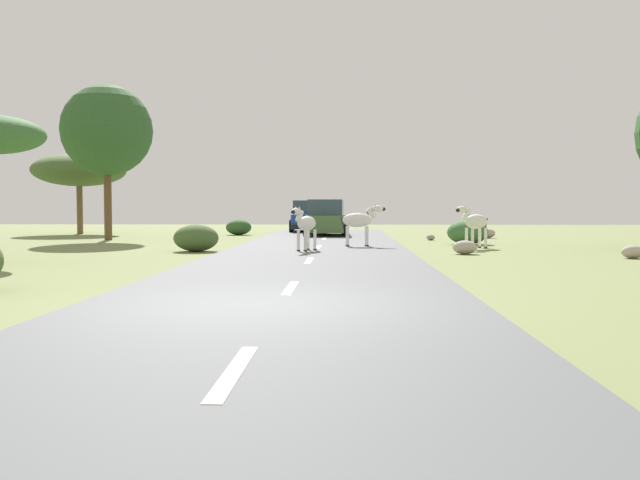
% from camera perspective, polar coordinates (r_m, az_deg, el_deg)
% --- Properties ---
extents(ground_plane, '(90.00, 90.00, 0.00)m').
position_cam_1_polar(ground_plane, '(9.99, -4.87, -5.66)').
color(ground_plane, olive).
extents(road, '(6.00, 64.00, 0.05)m').
position_cam_1_polar(road, '(9.96, -3.40, -5.53)').
color(road, '#56595B').
rests_on(road, ground_plane).
extents(lane_markings, '(0.16, 56.00, 0.01)m').
position_cam_1_polar(lane_markings, '(8.98, -4.03, -6.28)').
color(lane_markings, silver).
rests_on(lane_markings, road).
extents(zebra_0, '(0.86, 1.42, 1.43)m').
position_cam_1_polar(zebra_0, '(21.81, -1.22, 1.33)').
color(zebra_0, silver).
rests_on(zebra_0, road).
extents(zebra_1, '(1.61, 0.49, 1.52)m').
position_cam_1_polar(zebra_1, '(24.39, 3.31, 1.61)').
color(zebra_1, silver).
rests_on(zebra_1, road).
extents(zebra_2, '(1.38, 1.20, 1.54)m').
position_cam_1_polar(zebra_2, '(24.36, 12.72, 1.45)').
color(zebra_2, silver).
rests_on(zebra_2, ground_plane).
extents(car_0, '(2.20, 4.43, 1.74)m').
position_cam_1_polar(car_0, '(38.80, -1.02, 1.91)').
color(car_0, '#1E479E').
rests_on(car_0, road).
extents(car_1, '(2.11, 4.38, 1.74)m').
position_cam_1_polar(car_1, '(33.55, 0.53, 1.76)').
color(car_1, '#476B38').
rests_on(car_1, road).
extents(tree_0, '(4.86, 4.86, 4.22)m').
position_cam_1_polar(tree_0, '(38.53, -19.38, 5.47)').
color(tree_0, brown).
rests_on(tree_0, ground_plane).
extents(tree_5, '(3.90, 3.90, 6.69)m').
position_cam_1_polar(tree_5, '(31.32, -17.29, 8.67)').
color(tree_5, brown).
rests_on(tree_5, ground_plane).
extents(bush_0, '(1.56, 1.41, 0.94)m').
position_cam_1_polar(bush_0, '(26.98, 12.16, 0.63)').
color(bush_0, '#386633').
rests_on(bush_0, ground_plane).
extents(bush_3, '(1.30, 1.17, 0.78)m').
position_cam_1_polar(bush_3, '(35.27, -6.78, 1.05)').
color(bush_3, '#2D5628').
rests_on(bush_3, ground_plane).
extents(bush_4, '(1.46, 1.31, 0.88)m').
position_cam_1_polar(bush_4, '(22.61, -10.26, 0.16)').
color(bush_4, '#425B2D').
rests_on(bush_4, ground_plane).
extents(rock_0, '(0.76, 0.56, 0.45)m').
position_cam_1_polar(rock_0, '(32.45, 13.69, 0.54)').
color(rock_0, '#A89E8C').
rests_on(rock_0, ground_plane).
extents(rock_1, '(0.75, 0.58, 0.42)m').
position_cam_1_polar(rock_1, '(21.45, 11.94, -0.60)').
color(rock_1, '#A89E8C').
rests_on(rock_1, ground_plane).
extents(rock_3, '(0.65, 0.47, 0.37)m').
position_cam_1_polar(rock_3, '(21.19, 24.56, -0.90)').
color(rock_3, '#A89E8C').
rests_on(rock_3, ground_plane).
extents(rock_4, '(0.36, 0.37, 0.25)m').
position_cam_1_polar(rock_4, '(30.02, 9.18, 0.22)').
color(rock_4, gray).
rests_on(rock_4, ground_plane).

